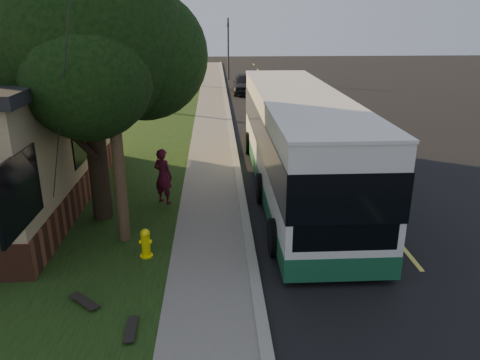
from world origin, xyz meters
name	(u,v)px	position (x,y,z in m)	size (l,w,h in m)	color
ground	(251,256)	(0.00, 0.00, 0.00)	(120.00, 120.00, 0.00)	black
road	(321,147)	(4.00, 10.00, 0.01)	(8.00, 80.00, 0.01)	black
curb	(234,148)	(0.00, 10.00, 0.06)	(0.25, 80.00, 0.12)	gray
sidewalk	(212,148)	(-1.00, 10.00, 0.04)	(2.00, 80.00, 0.08)	slate
grass_verge	(134,150)	(-4.50, 10.00, 0.04)	(5.00, 80.00, 0.07)	black
fire_hydrant	(146,243)	(-2.60, 0.00, 0.43)	(0.32, 0.32, 0.74)	yellow
utility_pole	(109,65)	(-3.31, 0.99, 4.63)	(2.86, 3.21, 9.07)	#473321
leafy_tree	(87,38)	(-4.17, 2.65, 5.17)	(6.30, 6.00, 7.80)	black
bare_tree_near	(169,79)	(-3.50, 18.00, 2.15)	(1.38, 1.21, 4.31)	black
bare_tree_far	(188,62)	(-3.00, 30.00, 2.00)	(1.38, 1.21, 4.03)	black
traffic_signal	(228,45)	(0.50, 34.00, 3.16)	(0.18, 0.22, 5.50)	#2D2D30
transit_bus	(297,140)	(1.90, 4.61, 1.80)	(2.88, 12.49, 3.38)	silver
skateboarder	(163,176)	(-2.50, 3.55, 0.96)	(0.65, 0.43, 1.78)	#4A0E1F
skateboard_main	(131,329)	(-2.50, -2.95, 0.13)	(0.23, 0.81, 0.07)	black
skateboard_spare	(84,301)	(-3.62, -1.98, 0.13)	(0.77, 0.73, 0.08)	black
dumpster	(22,162)	(-7.82, 6.01, 0.73)	(1.87, 1.67, 1.37)	black
distant_car	(245,83)	(1.50, 25.86, 0.76)	(1.79, 4.46, 1.52)	black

